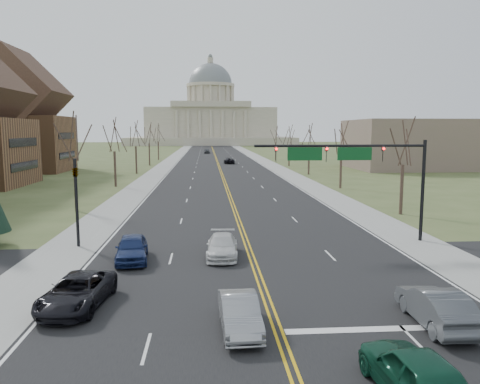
{
  "coord_description": "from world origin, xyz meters",
  "views": [
    {
      "loc": [
        -2.77,
        -18.27,
        7.86
      ],
      "look_at": [
        -0.12,
        18.39,
        3.0
      ],
      "focal_mm": 35.0,
      "sensor_mm": 36.0,
      "label": 1
    }
  ],
  "objects": [
    {
      "name": "ground",
      "position": [
        0.0,
        0.0,
        0.0
      ],
      "size": [
        600.0,
        600.0,
        0.0
      ],
      "primitive_type": "plane",
      "color": "#425229",
      "rests_on": "ground"
    },
    {
      "name": "road",
      "position": [
        0.0,
        110.0,
        0.01
      ],
      "size": [
        20.0,
        380.0,
        0.01
      ],
      "primitive_type": "cube",
      "color": "black",
      "rests_on": "ground"
    },
    {
      "name": "cross_road",
      "position": [
        0.0,
        6.0,
        0.01
      ],
      "size": [
        120.0,
        14.0,
        0.01
      ],
      "primitive_type": "cube",
      "color": "black",
      "rests_on": "ground"
    },
    {
      "name": "sidewalk_left",
      "position": [
        -12.0,
        110.0,
        0.01
      ],
      "size": [
        4.0,
        380.0,
        0.03
      ],
      "primitive_type": "cube",
      "color": "gray",
      "rests_on": "ground"
    },
    {
      "name": "sidewalk_right",
      "position": [
        12.0,
        110.0,
        0.01
      ],
      "size": [
        4.0,
        380.0,
        0.03
      ],
      "primitive_type": "cube",
      "color": "gray",
      "rests_on": "ground"
    },
    {
      "name": "center_line",
      "position": [
        0.0,
        110.0,
        0.01
      ],
      "size": [
        0.42,
        380.0,
        0.01
      ],
      "primitive_type": "cube",
      "color": "gold",
      "rests_on": "road"
    },
    {
      "name": "edge_line_left",
      "position": [
        -9.8,
        110.0,
        0.01
      ],
      "size": [
        0.15,
        380.0,
        0.01
      ],
      "primitive_type": "cube",
      "color": "silver",
      "rests_on": "road"
    },
    {
      "name": "edge_line_right",
      "position": [
        9.8,
        110.0,
        0.01
      ],
      "size": [
        0.15,
        380.0,
        0.01
      ],
      "primitive_type": "cube",
      "color": "silver",
      "rests_on": "road"
    },
    {
      "name": "stop_bar",
      "position": [
        5.0,
        -1.0,
        0.01
      ],
      "size": [
        9.5,
        0.5,
        0.01
      ],
      "primitive_type": "cube",
      "color": "silver",
      "rests_on": "road"
    },
    {
      "name": "capitol",
      "position": [
        0.0,
        249.91,
        14.2
      ],
      "size": [
        90.0,
        60.0,
        50.0
      ],
      "color": "beige",
      "rests_on": "ground"
    },
    {
      "name": "signal_mast",
      "position": [
        7.45,
        13.5,
        5.76
      ],
      "size": [
        12.12,
        0.44,
        7.2
      ],
      "color": "black",
      "rests_on": "ground"
    },
    {
      "name": "signal_left",
      "position": [
        -11.5,
        13.5,
        3.71
      ],
      "size": [
        0.32,
        0.36,
        6.0
      ],
      "color": "black",
      "rests_on": "ground"
    },
    {
      "name": "tree_r_0",
      "position": [
        15.5,
        24.0,
        6.55
      ],
      "size": [
        3.74,
        3.74,
        8.5
      ],
      "color": "#3D2D24",
      "rests_on": "ground"
    },
    {
      "name": "tree_l_0",
      "position": [
        -15.5,
        28.0,
        6.94
      ],
      "size": [
        3.96,
        3.96,
        9.0
      ],
      "color": "#3D2D24",
      "rests_on": "ground"
    },
    {
      "name": "tree_r_1",
      "position": [
        15.5,
        44.0,
        6.55
      ],
      "size": [
        3.74,
        3.74,
        8.5
      ],
      "color": "#3D2D24",
      "rests_on": "ground"
    },
    {
      "name": "tree_l_1",
      "position": [
        -15.5,
        48.0,
        6.94
      ],
      "size": [
        3.96,
        3.96,
        9.0
      ],
      "color": "#3D2D24",
      "rests_on": "ground"
    },
    {
      "name": "tree_r_2",
      "position": [
        15.5,
        64.0,
        6.55
      ],
      "size": [
        3.74,
        3.74,
        8.5
      ],
      "color": "#3D2D24",
      "rests_on": "ground"
    },
    {
      "name": "tree_l_2",
      "position": [
        -15.5,
        68.0,
        6.94
      ],
      "size": [
        3.96,
        3.96,
        9.0
      ],
      "color": "#3D2D24",
      "rests_on": "ground"
    },
    {
      "name": "tree_r_3",
      "position": [
        15.5,
        84.0,
        6.55
      ],
      "size": [
        3.74,
        3.74,
        8.5
      ],
      "color": "#3D2D24",
      "rests_on": "ground"
    },
    {
      "name": "tree_l_3",
      "position": [
        -15.5,
        88.0,
        6.94
      ],
      "size": [
        3.96,
        3.96,
        9.0
      ],
      "color": "#3D2D24",
      "rests_on": "ground"
    },
    {
      "name": "tree_r_4",
      "position": [
        15.5,
        104.0,
        6.55
      ],
      "size": [
        3.74,
        3.74,
        8.5
      ],
      "color": "#3D2D24",
      "rests_on": "ground"
    },
    {
      "name": "tree_l_4",
      "position": [
        -15.5,
        108.0,
        6.94
      ],
      "size": [
        3.96,
        3.96,
        9.0
      ],
      "color": "#3D2D24",
      "rests_on": "ground"
    },
    {
      "name": "bldg_left_far",
      "position": [
        -38.0,
        74.0,
        9.54
      ],
      "size": [
        17.1,
        14.28,
        23.25
      ],
      "color": "brown",
      "rests_on": "ground"
    },
    {
      "name": "bldg_right_mass",
      "position": [
        40.0,
        76.0,
        5.0
      ],
      "size": [
        25.0,
        20.0,
        10.0
      ],
      "primitive_type": "cube",
      "color": "#716250",
      "rests_on": "ground"
    },
    {
      "name": "car_nb_inner_lead",
      "position": [
        3.26,
        -5.97,
        0.84
      ],
      "size": [
        2.26,
        4.98,
        1.66
      ],
      "primitive_type": "imported",
      "rotation": [
        0.0,
        0.0,
        3.2
      ],
      "color": "#0E3E2B",
      "rests_on": "road"
    },
    {
      "name": "car_nb_outer_lead",
      "position": [
        6.47,
        -0.76,
        0.79
      ],
      "size": [
        1.75,
        4.77,
        1.56
      ],
      "primitive_type": "imported",
      "rotation": [
        0.0,
        0.0,
        3.12
      ],
      "color": "#4D5054",
      "rests_on": "road"
    },
    {
      "name": "car_sb_inner_lead",
      "position": [
        -1.5,
        -0.67,
        0.7
      ],
      "size": [
        1.62,
        4.22,
        1.37
      ],
      "primitive_type": "imported",
      "rotation": [
        0.0,
        0.0,
        0.04
      ],
      "color": "gray",
      "rests_on": "road"
    },
    {
      "name": "car_sb_outer_lead",
      "position": [
        -8.57,
        2.26,
        0.72
      ],
      "size": [
        2.89,
        5.33,
        1.42
      ],
      "primitive_type": "imported",
      "rotation": [
        0.0,
        0.0,
        -0.11
      ],
      "color": "black",
      "rests_on": "road"
    },
    {
      "name": "car_sb_inner_second",
      "position": [
        -1.82,
        10.22,
        0.69
      ],
      "size": [
        2.13,
        4.74,
        1.35
      ],
      "primitive_type": "imported",
      "rotation": [
        0.0,
        0.0,
        -0.05
      ],
      "color": "silver",
      "rests_on": "road"
    },
    {
      "name": "car_sb_outer_second",
      "position": [
        -7.3,
        9.67,
        0.8
      ],
      "size": [
        2.31,
        4.76,
        1.57
      ],
      "primitive_type": "imported",
      "rotation": [
        0.0,
        0.0,
        0.1
      ],
      "color": "navy",
      "rests_on": "road"
    },
    {
      "name": "car_far_nb",
      "position": [
        2.63,
        92.54,
        0.71
      ],
      "size": [
        2.42,
        5.06,
        1.39
      ],
      "primitive_type": "imported",
      "rotation": [
        0.0,
        0.0,
        3.16
      ],
      "color": "black",
      "rests_on": "road"
    },
    {
      "name": "car_far_sb",
      "position": [
        -2.56,
        142.83,
        0.83
      ],
      "size": [
        2.04,
        4.84,
        1.63
      ],
      "primitive_type": "imported",
      "rotation": [
        0.0,
        0.0,
        0.02
      ],
      "color": "#4B4D52",
      "rests_on": "road"
    }
  ]
}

